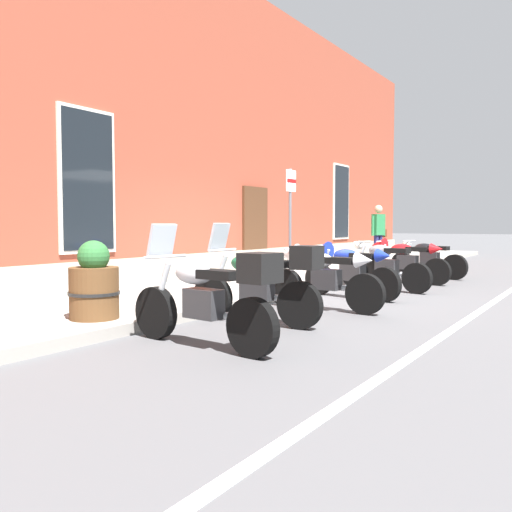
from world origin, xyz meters
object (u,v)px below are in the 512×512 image
at_px(motorcycle_silver_touring, 208,297).
at_px(motorcycle_grey_naked, 384,267).
at_px(parking_sign, 290,209).
at_px(motorcycle_green_touring, 261,283).
at_px(motorcycle_white_sport, 319,274).
at_px(motorcycle_black_naked, 427,259).
at_px(barrel_planter, 94,286).
at_px(motorcycle_blue_sport, 347,267).
at_px(motorcycle_red_sport, 402,259).
at_px(pedestrian_striped_shirt, 378,231).

distance_m(motorcycle_silver_touring, motorcycle_grey_naked, 6.09).
bearing_deg(parking_sign, motorcycle_grey_naked, -68.60).
xyz_separation_m(motorcycle_green_touring, motorcycle_white_sport, (1.60, -0.08, -0.01)).
bearing_deg(motorcycle_black_naked, barrel_planter, 169.80).
distance_m(motorcycle_silver_touring, motorcycle_blue_sport, 4.72).
bearing_deg(motorcycle_grey_naked, motorcycle_blue_sport, 171.21).
xyz_separation_m(motorcycle_green_touring, parking_sign, (3.86, 1.69, 1.10)).
xyz_separation_m(motorcycle_blue_sport, motorcycle_grey_naked, (1.38, -0.21, -0.07)).
relative_size(motorcycle_white_sport, motorcycle_red_sport, 0.98).
bearing_deg(motorcycle_white_sport, motorcycle_silver_touring, -176.18).
distance_m(motorcycle_white_sport, pedestrian_striped_shirt, 8.13).
distance_m(motorcycle_blue_sport, motorcycle_grey_naked, 1.40).
bearing_deg(motorcycle_red_sport, motorcycle_silver_touring, -177.31).
relative_size(motorcycle_black_naked, barrel_planter, 2.01).
height_order(motorcycle_white_sport, parking_sign, parking_sign).
height_order(motorcycle_white_sport, motorcycle_grey_naked, motorcycle_white_sport).
xyz_separation_m(motorcycle_white_sport, motorcycle_blue_sport, (1.57, 0.21, -0.00)).
distance_m(motorcycle_green_touring, motorcycle_grey_naked, 4.55).
bearing_deg(motorcycle_black_naked, motorcycle_grey_naked, 179.93).
height_order(motorcycle_blue_sport, barrel_planter, barrel_planter).
relative_size(motorcycle_green_touring, pedestrian_striped_shirt, 1.15).
bearing_deg(motorcycle_red_sport, barrel_planter, 169.03).
bearing_deg(motorcycle_green_touring, parking_sign, 23.72).
distance_m(motorcycle_silver_touring, parking_sign, 5.85).
xyz_separation_m(motorcycle_silver_touring, motorcycle_white_sport, (3.13, 0.21, -0.00)).
height_order(motorcycle_green_touring, pedestrian_striped_shirt, pedestrian_striped_shirt).
bearing_deg(motorcycle_red_sport, pedestrian_striped_shirt, 28.44).
relative_size(motorcycle_silver_touring, motorcycle_red_sport, 1.01).
xyz_separation_m(motorcycle_silver_touring, barrel_planter, (0.05, 1.86, 0.00)).
xyz_separation_m(motorcycle_black_naked, barrel_planter, (-9.18, 1.65, 0.10)).
height_order(pedestrian_striped_shirt, parking_sign, parking_sign).
distance_m(motorcycle_grey_naked, parking_sign, 2.24).
height_order(motorcycle_blue_sport, parking_sign, parking_sign).
bearing_deg(motorcycle_blue_sport, motorcycle_black_naked, -2.75).
bearing_deg(motorcycle_blue_sport, pedestrian_striped_shirt, 15.18).
bearing_deg(pedestrian_striped_shirt, barrel_planter, -178.55).
bearing_deg(motorcycle_silver_touring, motorcycle_black_naked, 1.26).
bearing_deg(barrel_planter, motorcycle_red_sport, -10.97).
bearing_deg(motorcycle_green_touring, motorcycle_silver_touring, -169.43).
relative_size(motorcycle_silver_touring, motorcycle_white_sport, 1.02).
distance_m(motorcycle_grey_naked, motorcycle_black_naked, 3.15).
relative_size(motorcycle_grey_naked, motorcycle_black_naked, 1.01).
bearing_deg(motorcycle_black_naked, motorcycle_white_sport, 179.94).
bearing_deg(motorcycle_black_naked, motorcycle_blue_sport, 177.25).
bearing_deg(motorcycle_red_sport, motorcycle_green_touring, -179.28).
bearing_deg(motorcycle_black_naked, motorcycle_silver_touring, -178.74).
height_order(motorcycle_green_touring, parking_sign, parking_sign).
xyz_separation_m(motorcycle_white_sport, barrel_planter, (-3.08, 1.65, 0.01)).
xyz_separation_m(parking_sign, barrel_planter, (-5.34, -0.13, -1.10)).
relative_size(motorcycle_red_sport, pedestrian_striped_shirt, 1.19).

